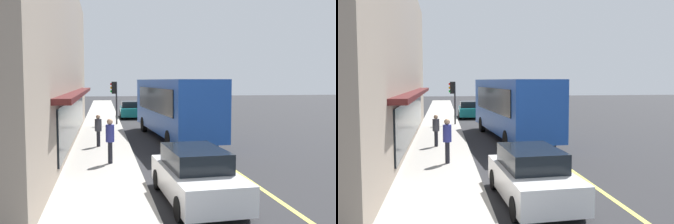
{
  "view_description": "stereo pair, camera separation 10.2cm",
  "coord_description": "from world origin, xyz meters",
  "views": [
    {
      "loc": [
        -23.57,
        4.94,
        3.45
      ],
      "look_at": [
        -1.73,
        1.19,
        1.6
      ],
      "focal_mm": 40.65,
      "sensor_mm": 36.0,
      "label": 1
    },
    {
      "loc": [
        -23.59,
        4.84,
        3.45
      ],
      "look_at": [
        -1.73,
        1.19,
        1.6
      ],
      "focal_mm": 40.65,
      "sensor_mm": 36.0,
      "label": 2
    }
  ],
  "objects": [
    {
      "name": "traffic_light",
      "position": [
        5.2,
        4.1,
        2.53
      ],
      "size": [
        0.3,
        0.52,
        3.2
      ],
      "color": "#2D2D33",
      "rests_on": "sidewalk"
    },
    {
      "name": "ground",
      "position": [
        0.0,
        0.0,
        0.0
      ],
      "size": [
        120.0,
        120.0,
        0.0
      ],
      "primitive_type": "plane",
      "color": "#28282B"
    },
    {
      "name": "pedestrian_by_curb",
      "position": [
        -8.48,
        4.69,
        1.23
      ],
      "size": [
        0.34,
        0.34,
        1.79
      ],
      "color": "black",
      "rests_on": "sidewalk"
    },
    {
      "name": "sidewalk",
      "position": [
        0.0,
        5.04,
        0.07
      ],
      "size": [
        80.0,
        2.86,
        0.15
      ],
      "primitive_type": "cube",
      "color": "#B2ADA3",
      "rests_on": "ground"
    },
    {
      "name": "car_teal",
      "position": [
        11.56,
        2.48,
        0.74
      ],
      "size": [
        4.34,
        1.93,
        1.52
      ],
      "color": "#14666B",
      "rests_on": "ground"
    },
    {
      "name": "car_white",
      "position": [
        -13.24,
        2.37,
        0.74
      ],
      "size": [
        4.38,
        2.03,
        1.52
      ],
      "color": "white",
      "rests_on": "ground"
    },
    {
      "name": "bus",
      "position": [
        -1.69,
        0.86,
        1.99
      ],
      "size": [
        11.28,
        3.31,
        3.5
      ],
      "color": "#1E4CAD",
      "rests_on": "ground"
    },
    {
      "name": "lane_centre_stripe",
      "position": [
        0.0,
        0.0,
        0.0
      ],
      "size": [
        36.0,
        0.16,
        0.01
      ],
      "primitive_type": "cube",
      "color": "#D8D14C",
      "rests_on": "ground"
    },
    {
      "name": "pedestrian_mid_block",
      "position": [
        -4.45,
        5.19,
        1.1
      ],
      "size": [
        0.34,
        0.34,
        1.6
      ],
      "color": "black",
      "rests_on": "sidewalk"
    },
    {
      "name": "car_yellow",
      "position": [
        11.45,
        -1.43,
        0.74
      ],
      "size": [
        4.35,
        1.96,
        1.52
      ],
      "color": "yellow",
      "rests_on": "ground"
    }
  ]
}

